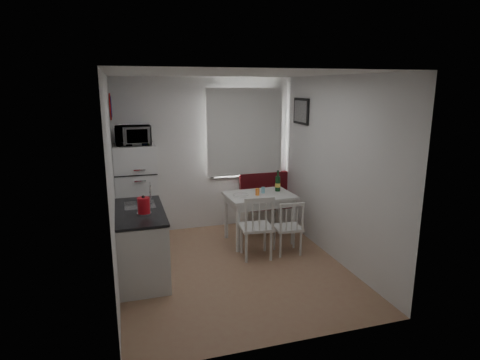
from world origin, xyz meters
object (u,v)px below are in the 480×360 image
object	(u,v)px
chair_left	(258,221)
chair_right	(290,222)
kettle	(144,206)
wine_bottle	(278,181)
fridge	(137,194)
bench	(276,208)
microwave	(133,135)
kitchen_counter	(141,243)
dining_table	(259,200)

from	to	relation	value
chair_left	chair_right	distance (m)	0.51
kettle	wine_bottle	bearing A→B (deg)	24.68
chair_left	fridge	xyz separation A→B (m)	(-1.61, 1.23, 0.20)
chair_right	kettle	distance (m)	2.16
bench	microwave	size ratio (longest dim) A/B	2.50
bench	wine_bottle	size ratio (longest dim) A/B	3.84
microwave	kitchen_counter	bearing A→B (deg)	-90.94
chair_right	wine_bottle	xyz separation A→B (m)	(0.10, 0.75, 0.45)
chair_left	kettle	world-z (taller)	kettle
microwave	wine_bottle	bearing A→B (deg)	-10.46
chair_right	fridge	world-z (taller)	fridge
microwave	kettle	world-z (taller)	microwave
dining_table	microwave	bearing A→B (deg)	162.71
bench	chair_right	size ratio (longest dim) A/B	2.97
bench	wine_bottle	xyz separation A→B (m)	(-0.21, -0.57, 0.64)
bench	wine_bottle	world-z (taller)	wine_bottle
chair_left	bench	bearing A→B (deg)	64.11
fridge	microwave	bearing A→B (deg)	-90.00
kitchen_counter	microwave	distance (m)	1.74
kitchen_counter	chair_right	size ratio (longest dim) A/B	2.99
kettle	fridge	bearing A→B (deg)	91.18
fridge	wine_bottle	size ratio (longest dim) A/B	4.61
chair_right	wine_bottle	distance (m)	0.88
chair_right	kettle	bearing A→B (deg)	-168.83
chair_right	wine_bottle	bearing A→B (deg)	86.84
chair_right	fridge	size ratio (longest dim) A/B	0.28
bench	microwave	distance (m)	2.80
bench	fridge	bearing A→B (deg)	-177.38
fridge	microwave	size ratio (longest dim) A/B	3.00
kitchen_counter	dining_table	world-z (taller)	kitchen_counter
dining_table	kettle	world-z (taller)	kettle
chair_left	kitchen_counter	bearing A→B (deg)	-174.15
kettle	wine_bottle	world-z (taller)	kettle
kitchen_counter	bench	distance (m)	2.79
dining_table	chair_right	size ratio (longest dim) A/B	2.42
dining_table	chair_left	distance (m)	0.72
dining_table	chair_right	distance (m)	0.73
bench	wine_bottle	distance (m)	0.88
kettle	microwave	bearing A→B (deg)	91.22
dining_table	microwave	size ratio (longest dim) A/B	2.04
kitchen_counter	kettle	world-z (taller)	kitchen_counter
kitchen_counter	microwave	xyz separation A→B (m)	(0.02, 1.19, 1.26)
chair_left	kettle	bearing A→B (deg)	-166.37
dining_table	wine_bottle	distance (m)	0.45
kitchen_counter	chair_left	xyz separation A→B (m)	(1.63, 0.02, 0.13)
bench	microwave	bearing A→B (deg)	-176.20
chair_right	wine_bottle	size ratio (longest dim) A/B	1.29
dining_table	kitchen_counter	bearing A→B (deg)	-161.96
chair_left	microwave	world-z (taller)	microwave
chair_right	microwave	size ratio (longest dim) A/B	0.84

